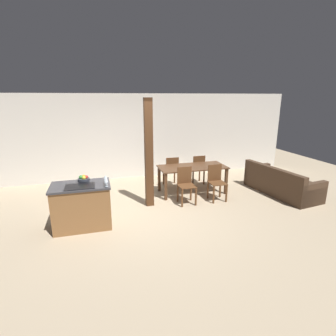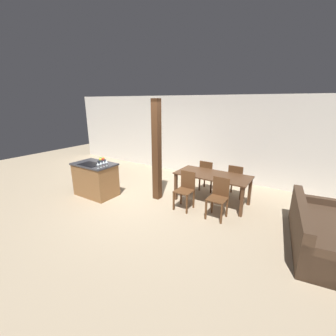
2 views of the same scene
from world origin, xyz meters
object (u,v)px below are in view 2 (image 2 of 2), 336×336
at_px(dining_chair_far_left, 207,175).
at_px(couch, 319,233).
at_px(dining_chair_near_left, 185,189).
at_px(dining_chair_far_right, 236,180).
at_px(kitchen_island, 96,179).
at_px(dining_chair_near_right, 218,197).
at_px(wine_glass_end, 106,162).
at_px(wine_glass_near, 98,164).
at_px(fruit_bowl, 102,160).
at_px(wine_glass_middle, 101,163).
at_px(wine_glass_far, 104,162).
at_px(timber_post, 157,151).
at_px(dining_table, 212,178).

bearing_deg(dining_chair_far_left, couch, 152.91).
height_order(dining_chair_near_left, dining_chair_far_right, same).
height_order(kitchen_island, couch, kitchen_island).
distance_m(dining_chair_near_right, couch, 1.91).
bearing_deg(wine_glass_end, couch, 6.72).
bearing_deg(couch, wine_glass_near, 92.19).
bearing_deg(dining_chair_near_left, couch, -1.91).
bearing_deg(fruit_bowl, wine_glass_near, -49.08).
distance_m(wine_glass_middle, wine_glass_end, 0.18).
xyz_separation_m(wine_glass_far, dining_chair_near_left, (1.96, 0.73, -0.55)).
height_order(dining_chair_far_left, couch, dining_chair_far_left).
relative_size(kitchen_island, wine_glass_end, 7.52).
relative_size(wine_glass_far, dining_chair_near_left, 0.17).
bearing_deg(fruit_bowl, dining_chair_near_right, 7.42).
xyz_separation_m(wine_glass_far, timber_post, (1.05, 0.84, 0.26)).
xyz_separation_m(wine_glass_end, dining_chair_near_left, (1.96, 0.64, -0.55)).
distance_m(dining_chair_near_left, timber_post, 1.22).
bearing_deg(couch, wine_glass_end, 88.90).
height_order(dining_chair_near_right, couch, dining_chair_near_right).
relative_size(wine_glass_middle, dining_chair_far_right, 0.17).
bearing_deg(wine_glass_far, fruit_bowl, 143.87).
relative_size(kitchen_island, couch, 0.53).
height_order(wine_glass_near, dining_chair_near_right, wine_glass_near).
distance_m(dining_chair_far_right, timber_post, 2.26).
bearing_deg(dining_table, wine_glass_middle, -148.06).
xyz_separation_m(fruit_bowl, dining_table, (2.80, 1.07, -0.32)).
bearing_deg(dining_chair_far_left, dining_table, 122.44).
height_order(fruit_bowl, dining_chair_near_right, fruit_bowl).
relative_size(kitchen_island, wine_glass_middle, 7.52).
distance_m(kitchen_island, dining_chair_far_left, 3.13).
relative_size(dining_chair_near_left, dining_chair_far_right, 1.00).
relative_size(fruit_bowl, dining_chair_near_right, 0.26).
bearing_deg(dining_chair_near_left, dining_chair_far_right, 57.56).
bearing_deg(dining_chair_near_right, dining_table, 122.44).
height_order(wine_glass_near, dining_chair_far_left, wine_glass_near).
relative_size(wine_glass_end, couch, 0.07).
xyz_separation_m(fruit_bowl, dining_chair_far_right, (3.22, 1.72, -0.48)).
bearing_deg(kitchen_island, wine_glass_near, -29.76).
bearing_deg(wine_glass_end, fruit_bowl, 152.61).
xyz_separation_m(kitchen_island, fruit_bowl, (0.07, 0.21, 0.51)).
xyz_separation_m(wine_glass_near, wine_glass_middle, (0.00, 0.09, 0.00)).
bearing_deg(wine_glass_near, wine_glass_middle, 90.00).
bearing_deg(dining_chair_near_right, wine_glass_near, -161.77).
bearing_deg(wine_glass_middle, dining_table, 31.94).
bearing_deg(dining_chair_near_left, wine_glass_far, -159.43).
xyz_separation_m(dining_chair_near_right, couch, (1.90, -0.09, -0.21)).
height_order(wine_glass_near, dining_chair_near_left, wine_glass_near).
bearing_deg(wine_glass_far, timber_post, 38.60).
bearing_deg(dining_chair_far_right, timber_post, 34.68).
bearing_deg(wine_glass_middle, fruit_bowl, 136.72).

